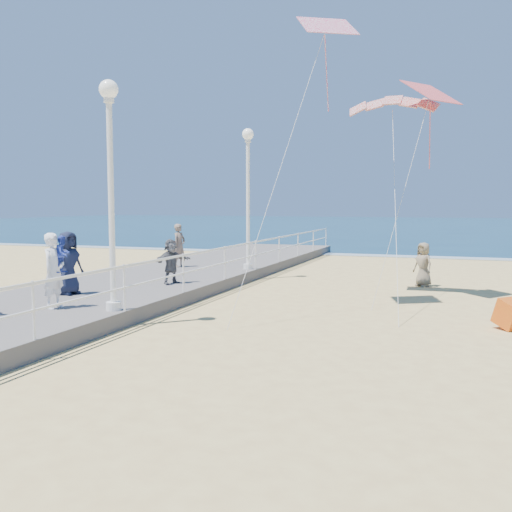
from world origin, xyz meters
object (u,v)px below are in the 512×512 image
(spectator_6, at_px, (179,245))
(beach_walker_c, at_px, (423,265))
(lamp_post_far, at_px, (248,184))
(woman_holding_toddler, at_px, (54,271))
(spectator_4, at_px, (69,263))
(box_kite, at_px, (511,317))
(toddler_held, at_px, (63,254))
(lamp_post_mid, at_px, (110,171))
(spectator_5, at_px, (171,261))

(spectator_6, xyz_separation_m, beach_walker_c, (9.27, 0.57, -0.48))
(lamp_post_far, xyz_separation_m, spectator_6, (-2.82, -0.23, -2.41))
(woman_holding_toddler, xyz_separation_m, spectator_4, (-1.05, 1.87, -0.03))
(woman_holding_toddler, bearing_deg, spectator_6, 6.57)
(woman_holding_toddler, bearing_deg, box_kite, -75.09)
(beach_walker_c, bearing_deg, spectator_6, -137.50)
(toddler_held, height_order, box_kite, toddler_held)
(toddler_held, relative_size, spectator_6, 0.53)
(lamp_post_mid, xyz_separation_m, spectator_6, (-2.82, 8.77, -2.41))
(spectator_4, bearing_deg, spectator_6, 13.56)
(lamp_post_far, relative_size, woman_holding_toddler, 2.93)
(spectator_4, distance_m, box_kite, 11.43)
(woman_holding_toddler, bearing_deg, lamp_post_mid, -81.49)
(lamp_post_far, distance_m, spectator_6, 3.72)
(lamp_post_mid, height_order, toddler_held, lamp_post_mid)
(lamp_post_mid, height_order, spectator_5, lamp_post_mid)
(toddler_held, height_order, spectator_5, toddler_held)
(spectator_5, xyz_separation_m, beach_walker_c, (7.31, 4.88, -0.33))
(spectator_4, xyz_separation_m, beach_walker_c, (8.95, 7.74, -0.50))
(woman_holding_toddler, relative_size, spectator_6, 1.06)
(woman_holding_toddler, xyz_separation_m, toddler_held, (0.15, 0.15, 0.39))
(spectator_5, bearing_deg, spectator_6, 51.72)
(woman_holding_toddler, xyz_separation_m, spectator_6, (-1.36, 9.04, -0.05))
(woman_holding_toddler, height_order, beach_walker_c, woman_holding_toddler)
(woman_holding_toddler, bearing_deg, toddler_held, -46.99)
(spectator_4, height_order, spectator_5, spectator_4)
(lamp_post_mid, relative_size, beach_walker_c, 3.44)
(woman_holding_toddler, distance_m, spectator_4, 2.15)
(spectator_4, distance_m, beach_walker_c, 11.84)
(lamp_post_far, height_order, box_kite, lamp_post_far)
(lamp_post_mid, distance_m, spectator_6, 9.53)
(lamp_post_far, bearing_deg, beach_walker_c, 3.01)
(woman_holding_toddler, xyz_separation_m, beach_walker_c, (7.90, 9.61, -0.53))
(woman_holding_toddler, distance_m, beach_walker_c, 12.45)
(lamp_post_far, relative_size, beach_walker_c, 3.44)
(lamp_post_far, distance_m, beach_walker_c, 7.07)
(spectator_4, relative_size, spectator_5, 1.24)
(beach_walker_c, bearing_deg, spectator_5, -107.30)
(woman_holding_toddler, bearing_deg, beach_walker_c, -41.43)
(toddler_held, bearing_deg, spectator_5, -7.48)
(spectator_4, bearing_deg, spectator_5, -18.75)
(lamp_post_mid, height_order, box_kite, lamp_post_mid)
(lamp_post_mid, relative_size, spectator_4, 3.05)
(woman_holding_toddler, relative_size, toddler_held, 2.02)
(spectator_5, xyz_separation_m, spectator_6, (-1.95, 4.31, 0.15))
(beach_walker_c, bearing_deg, lamp_post_far, -137.99)
(spectator_6, distance_m, box_kite, 13.09)
(spectator_4, bearing_deg, woman_holding_toddler, -139.73)
(lamp_post_mid, height_order, beach_walker_c, lamp_post_mid)
(lamp_post_mid, xyz_separation_m, spectator_4, (-2.51, 1.60, -2.39))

